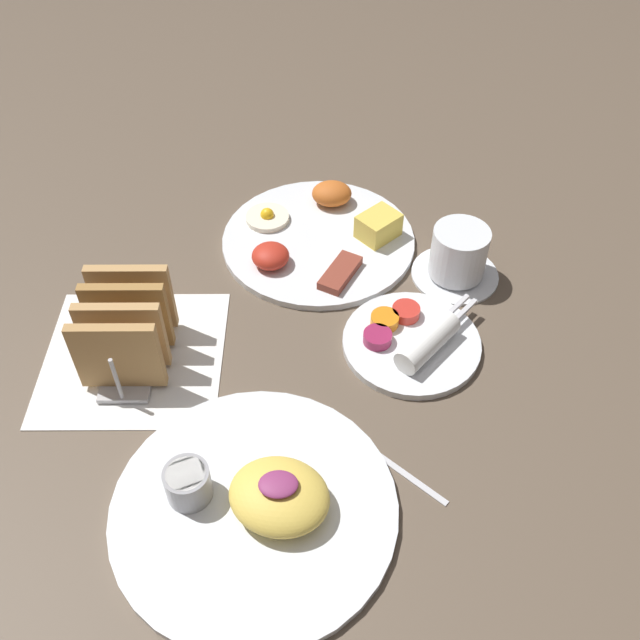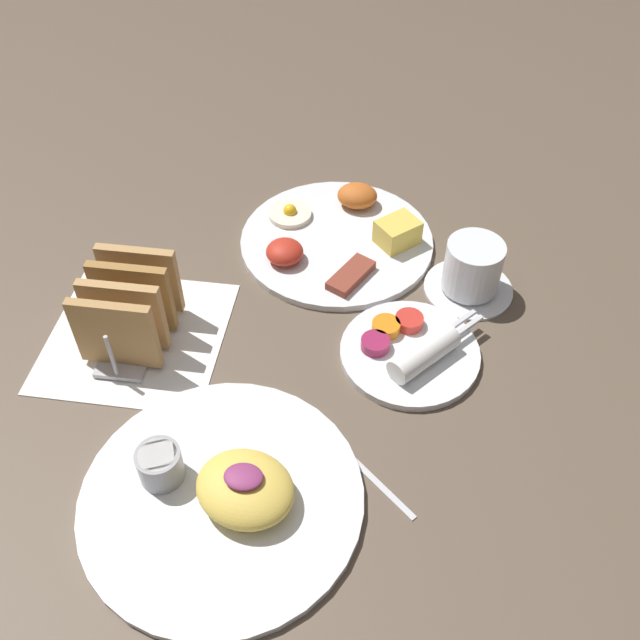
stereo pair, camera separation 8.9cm
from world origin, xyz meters
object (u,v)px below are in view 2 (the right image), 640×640
at_px(toast_rack, 129,308).
at_px(coffee_cup, 472,270).
at_px(plate_foreground, 223,493).
at_px(plate_breakfast, 338,237).
at_px(plate_condiments, 411,350).

relative_size(toast_rack, coffee_cup, 1.23).
bearing_deg(plate_foreground, toast_rack, 127.95).
bearing_deg(plate_breakfast, plate_condiments, -60.52).
xyz_separation_m(plate_breakfast, plate_condiments, (0.11, -0.20, 0.00)).
distance_m(plate_breakfast, plate_foreground, 0.44).
relative_size(plate_foreground, toast_rack, 2.02).
bearing_deg(toast_rack, plate_foreground, -52.05).
bearing_deg(toast_rack, coffee_cup, 19.14).
relative_size(plate_condiments, plate_foreground, 0.59).
bearing_deg(plate_condiments, plate_foreground, -128.80).
height_order(plate_breakfast, plate_condiments, plate_breakfast).
distance_m(plate_breakfast, plate_condiments, 0.23).
height_order(plate_condiments, toast_rack, toast_rack).
xyz_separation_m(toast_rack, coffee_cup, (0.42, 0.15, -0.02)).
xyz_separation_m(plate_breakfast, toast_rack, (-0.23, -0.22, 0.04)).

